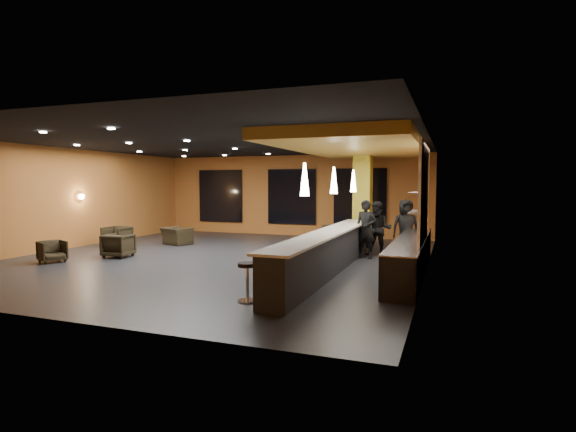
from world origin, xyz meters
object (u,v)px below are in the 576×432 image
(armchair_d, at_px, (177,236))
(bar_stool_3, at_px, (307,249))
(bar_counter, at_px, (328,253))
(staff_b, at_px, (378,229))
(staff_a, at_px, (366,229))
(bar_stool_0, at_px, (247,277))
(bar_stool_1, at_px, (268,265))
(column, at_px, (363,198))
(pendant_2, at_px, (353,181))
(staff_c, at_px, (406,228))
(prep_counter, at_px, (411,257))
(bar_stool_2, at_px, (288,255))
(pendant_0, at_px, (305,179))
(armchair_c, at_px, (117,237))
(bar_stool_5, at_px, (329,235))
(bar_stool_4, at_px, (323,241))
(armchair_a, at_px, (52,251))
(pendant_1, at_px, (334,180))
(armchair_b, at_px, (118,246))

(armchair_d, bearing_deg, bar_stool_3, 175.31)
(bar_counter, height_order, staff_b, staff_b)
(staff_a, bearing_deg, bar_stool_0, -91.91)
(bar_counter, relative_size, bar_stool_1, 10.78)
(bar_stool_1, bearing_deg, column, 83.06)
(pendant_2, xyz_separation_m, staff_c, (1.60, 0.35, -1.46))
(staff_b, bearing_deg, bar_stool_3, -121.56)
(prep_counter, height_order, bar_stool_2, prep_counter)
(pendant_0, distance_m, armchair_c, 9.38)
(armchair_c, bearing_deg, staff_c, 8.09)
(staff_a, xyz_separation_m, staff_b, (0.31, 0.51, -0.03))
(bar_counter, height_order, armchair_d, bar_counter)
(prep_counter, relative_size, bar_stool_5, 6.91)
(bar_stool_5, bearing_deg, staff_b, -17.48)
(prep_counter, distance_m, bar_stool_5, 4.21)
(bar_stool_4, bearing_deg, bar_stool_5, 98.05)
(prep_counter, bearing_deg, armchair_a, -169.62)
(pendant_1, bearing_deg, staff_b, 71.84)
(bar_stool_2, height_order, bar_stool_3, bar_stool_2)
(pendant_0, bearing_deg, bar_stool_1, -175.29)
(bar_stool_1, height_order, bar_stool_4, bar_stool_4)
(armchair_c, bearing_deg, pendant_2, 7.34)
(staff_a, bearing_deg, bar_stool_3, -113.83)
(bar_stool_2, bearing_deg, armchair_a, -175.70)
(armchair_c, relative_size, bar_stool_4, 1.05)
(armchair_d, distance_m, bar_stool_4, 6.01)
(bar_counter, bearing_deg, prep_counter, 14.04)
(bar_stool_5, bearing_deg, bar_stool_1, -88.76)
(armchair_d, relative_size, bar_stool_3, 1.32)
(armchair_b, xyz_separation_m, bar_stool_0, (5.98, -3.41, 0.12))
(armchair_c, xyz_separation_m, bar_stool_5, (7.38, 1.65, 0.18))
(armchair_b, height_order, bar_stool_1, bar_stool_1)
(bar_stool_3, height_order, bar_stool_5, bar_stool_5)
(bar_stool_4, bearing_deg, armchair_d, 170.67)
(bar_stool_2, bearing_deg, armchair_d, 146.09)
(bar_stool_3, bearing_deg, staff_b, 56.77)
(pendant_2, bearing_deg, bar_counter, -90.00)
(bar_stool_3, bearing_deg, prep_counter, -1.61)
(prep_counter, height_order, staff_b, staff_b)
(pendant_1, distance_m, armchair_b, 7.00)
(bar_stool_4, bearing_deg, pendant_0, -79.91)
(armchair_d, bearing_deg, prep_counter, -178.16)
(bar_stool_0, bearing_deg, staff_a, 78.21)
(armchair_c, distance_m, bar_stool_2, 7.95)
(column, distance_m, bar_stool_3, 4.29)
(staff_a, height_order, armchair_c, staff_a)
(bar_counter, xyz_separation_m, bar_stool_2, (-0.81, -0.78, 0.02))
(staff_c, distance_m, bar_stool_5, 2.56)
(armchair_a, bearing_deg, staff_b, -39.08)
(bar_counter, xyz_separation_m, bar_stool_3, (-0.76, 0.58, -0.03))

